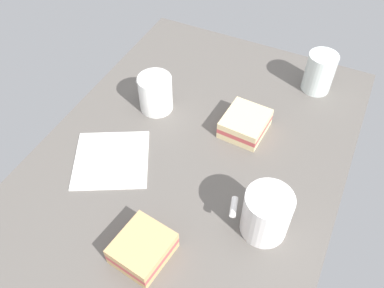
% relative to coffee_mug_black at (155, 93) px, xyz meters
% --- Properties ---
extents(tabletop, '(0.90, 0.64, 0.02)m').
position_rel_coffee_mug_black_xyz_m(tabletop, '(-0.09, -0.14, -0.06)').
color(tabletop, '#5B5651').
rests_on(tabletop, ground).
extents(coffee_mug_black, '(0.08, 0.10, 0.09)m').
position_rel_coffee_mug_black_xyz_m(coffee_mug_black, '(0.00, 0.00, 0.00)').
color(coffee_mug_black, white).
rests_on(coffee_mug_black, tabletop).
extents(coffee_mug_milky, '(0.09, 0.11, 0.10)m').
position_rel_coffee_mug_black_xyz_m(coffee_mug_milky, '(-0.20, -0.34, 0.01)').
color(coffee_mug_milky, white).
rests_on(coffee_mug_milky, tabletop).
extents(sandwich_main, '(0.11, 0.10, 0.04)m').
position_rel_coffee_mug_black_xyz_m(sandwich_main, '(-0.34, -0.16, -0.02)').
color(sandwich_main, tan).
rests_on(sandwich_main, tabletop).
extents(sandwich_side, '(0.11, 0.10, 0.04)m').
position_rel_coffee_mug_black_xyz_m(sandwich_side, '(0.02, -0.22, -0.02)').
color(sandwich_side, beige).
rests_on(sandwich_side, tabletop).
extents(glass_of_milk, '(0.07, 0.07, 0.10)m').
position_rel_coffee_mug_black_xyz_m(glass_of_milk, '(0.23, -0.33, 0.00)').
color(glass_of_milk, silver).
rests_on(glass_of_milk, tabletop).
extents(paper_napkin, '(0.21, 0.21, 0.00)m').
position_rel_coffee_mug_black_xyz_m(paper_napkin, '(-0.19, 0.01, -0.04)').
color(paper_napkin, white).
rests_on(paper_napkin, tabletop).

